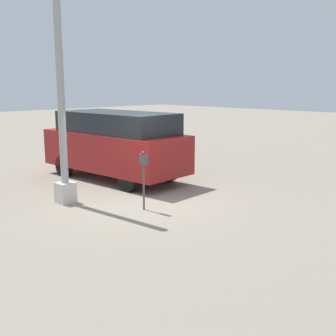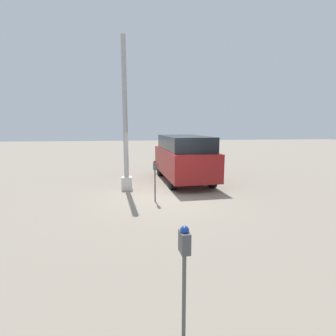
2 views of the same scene
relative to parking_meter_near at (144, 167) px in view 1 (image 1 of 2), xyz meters
name	(u,v)px [view 1 (image 1 of 2)]	position (x,y,z in m)	size (l,w,h in m)	color
ground_plane	(139,202)	(0.64, -0.39, -1.10)	(80.00, 80.00, 0.00)	gray
parking_meter_near	(144,167)	(0.00, 0.00, 0.00)	(0.21, 0.12, 1.50)	#4C4C4C
lamp_post	(62,113)	(1.99, 1.03, 1.28)	(0.44, 0.44, 6.26)	beige
parked_van	(115,143)	(3.32, -1.72, 0.11)	(5.28, 2.32, 2.24)	maroon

